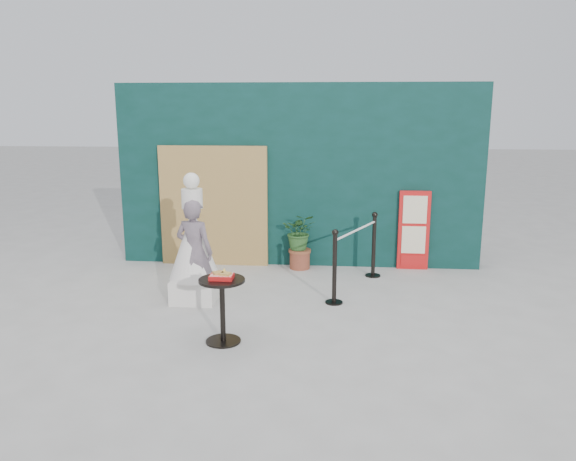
# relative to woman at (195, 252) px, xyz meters

# --- Properties ---
(ground) EXTENTS (60.00, 60.00, 0.00)m
(ground) POSITION_rel_woman_xyz_m (1.24, -1.03, -0.72)
(ground) COLOR #ADAAA5
(ground) RESTS_ON ground
(back_wall) EXTENTS (6.00, 0.30, 3.00)m
(back_wall) POSITION_rel_woman_xyz_m (1.24, 2.12, 0.78)
(back_wall) COLOR #092B25
(back_wall) RESTS_ON ground
(bamboo_fence) EXTENTS (1.80, 0.08, 2.00)m
(bamboo_fence) POSITION_rel_woman_xyz_m (-0.16, 1.91, 0.28)
(bamboo_fence) COLOR tan
(bamboo_fence) RESTS_ON ground
(woman) EXTENTS (0.59, 0.46, 1.43)m
(woman) POSITION_rel_woman_xyz_m (0.00, 0.00, 0.00)
(woman) COLOR slate
(woman) RESTS_ON ground
(menu_board) EXTENTS (0.50, 0.07, 1.30)m
(menu_board) POSITION_rel_woman_xyz_m (3.14, 1.93, -0.07)
(menu_board) COLOR red
(menu_board) RESTS_ON ground
(statue) EXTENTS (0.69, 0.69, 1.77)m
(statue) POSITION_rel_woman_xyz_m (-0.03, 0.10, 0.01)
(statue) COLOR silver
(statue) RESTS_ON ground
(cafe_table) EXTENTS (0.52, 0.52, 0.75)m
(cafe_table) POSITION_rel_woman_xyz_m (0.63, -1.25, -0.22)
(cafe_table) COLOR black
(cafe_table) RESTS_ON ground
(food_basket) EXTENTS (0.26, 0.19, 0.11)m
(food_basket) POSITION_rel_woman_xyz_m (0.63, -1.25, 0.07)
(food_basket) COLOR red
(food_basket) RESTS_ON cafe_table
(planter) EXTENTS (0.55, 0.47, 0.93)m
(planter) POSITION_rel_woman_xyz_m (1.29, 1.79, -0.18)
(planter) COLOR brown
(planter) RESTS_ON ground
(stanchion_barrier) EXTENTS (0.84, 1.54, 1.03)m
(stanchion_barrier) POSITION_rel_woman_xyz_m (2.18, 0.81, -0.22)
(stanchion_barrier) COLOR black
(stanchion_barrier) RESTS_ON ground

